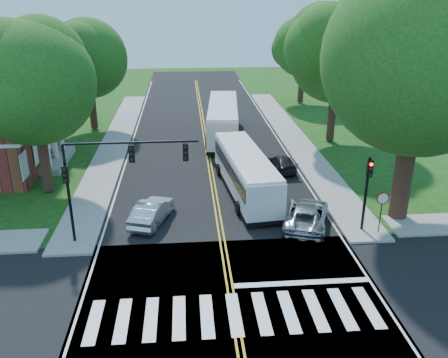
{
  "coord_description": "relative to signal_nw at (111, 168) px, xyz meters",
  "views": [
    {
      "loc": [
        -1.88,
        -17.32,
        13.1
      ],
      "look_at": [
        0.38,
        9.37,
        2.4
      ],
      "focal_mm": 38.0,
      "sensor_mm": 36.0,
      "label": 1
    }
  ],
  "objects": [
    {
      "name": "edge_line_w",
      "position": [
        -0.94,
        15.57,
        -4.36
      ],
      "size": [
        0.12,
        70.0,
        0.01
      ],
      "primitive_type": "cube",
      "color": "silver",
      "rests_on": "road"
    },
    {
      "name": "bus_follow",
      "position": [
        7.56,
        19.85,
        -2.66
      ],
      "size": [
        3.85,
        12.66,
        3.23
      ],
      "rotation": [
        0.0,
        0.0,
        3.05
      ],
      "color": "silver",
      "rests_on": "road"
    },
    {
      "name": "stop_sign",
      "position": [
        14.86,
        -0.45,
        -2.35
      ],
      "size": [
        0.76,
        0.08,
        2.53
      ],
      "color": "black",
      "rests_on": "ground"
    },
    {
      "name": "tree_east_mid",
      "position": [
        17.36,
        17.57,
        3.48
      ],
      "size": [
        8.4,
        8.4,
        11.93
      ],
      "color": "#362015",
      "rests_on": "ground"
    },
    {
      "name": "signal_ne",
      "position": [
        14.06,
        0.01,
        -1.41
      ],
      "size": [
        0.3,
        0.46,
        4.4
      ],
      "color": "black",
      "rests_on": "ground"
    },
    {
      "name": "sidewalk_nw",
      "position": [
        -2.44,
        18.57,
        -4.3
      ],
      "size": [
        2.6,
        40.0,
        0.15
      ],
      "primitive_type": "cube",
      "color": "gray",
      "rests_on": "ground"
    },
    {
      "name": "center_line",
      "position": [
        5.86,
        15.57,
        -4.36
      ],
      "size": [
        0.36,
        70.0,
        0.01
      ],
      "primitive_type": "cube",
      "color": "gold",
      "rests_on": "road"
    },
    {
      "name": "signal_nw",
      "position": [
        0.0,
        0.0,
        0.0
      ],
      "size": [
        7.15,
        0.46,
        5.66
      ],
      "color": "black",
      "rests_on": "ground"
    },
    {
      "name": "hatchback",
      "position": [
        1.83,
        2.25,
        -3.66
      ],
      "size": [
        2.74,
        4.54,
        1.41
      ],
      "primitive_type": "imported",
      "rotation": [
        0.0,
        0.0,
        2.83
      ],
      "color": "#BBBDC2",
      "rests_on": "road"
    },
    {
      "name": "road",
      "position": [
        5.86,
        11.57,
        -4.37
      ],
      "size": [
        14.0,
        96.0,
        0.01
      ],
      "primitive_type": "cube",
      "color": "black",
      "rests_on": "ground"
    },
    {
      "name": "suv",
      "position": [
        10.99,
        1.04,
        -3.66
      ],
      "size": [
        3.89,
        5.6,
        1.42
      ],
      "primitive_type": "imported",
      "rotation": [
        0.0,
        0.0,
        2.81
      ],
      "color": "#A7A9AE",
      "rests_on": "road"
    },
    {
      "name": "ground",
      "position": [
        5.86,
        -6.43,
        -4.38
      ],
      "size": [
        140.0,
        140.0,
        0.0
      ],
      "primitive_type": "plane",
      "color": "#134411",
      "rests_on": "ground"
    },
    {
      "name": "tree_ne_big",
      "position": [
        16.86,
        1.57,
        5.24
      ],
      "size": [
        10.8,
        10.8,
        14.91
      ],
      "color": "#362015",
      "rests_on": "ground"
    },
    {
      "name": "tree_west_far",
      "position": [
        -5.14,
        23.57,
        2.62
      ],
      "size": [
        7.6,
        7.6,
        10.67
      ],
      "color": "#362015",
      "rests_on": "ground"
    },
    {
      "name": "crosswalk",
      "position": [
        5.86,
        -6.93,
        -4.36
      ],
      "size": [
        12.6,
        3.0,
        0.01
      ],
      "primitive_type": "cube",
      "color": "silver",
      "rests_on": "road"
    },
    {
      "name": "bus_lead",
      "position": [
        7.99,
        6.32,
        -2.86
      ],
      "size": [
        3.54,
        11.26,
        2.86
      ],
      "rotation": [
        0.0,
        0.0,
        3.24
      ],
      "color": "silver",
      "rests_on": "road"
    },
    {
      "name": "tree_east_far",
      "position": [
        18.36,
        33.57,
        2.48
      ],
      "size": [
        7.2,
        7.2,
        10.34
      ],
      "color": "#362015",
      "rests_on": "ground"
    },
    {
      "name": "stop_bar",
      "position": [
        9.36,
        -4.83,
        -4.36
      ],
      "size": [
        6.6,
        0.4,
        0.01
      ],
      "primitive_type": "cube",
      "color": "silver",
      "rests_on": "road"
    },
    {
      "name": "cross_road",
      "position": [
        5.86,
        -6.43,
        -4.37
      ],
      "size": [
        60.0,
        12.0,
        0.01
      ],
      "primitive_type": "cube",
      "color": "black",
      "rests_on": "ground"
    },
    {
      "name": "dark_sedan",
      "position": [
        11.44,
        10.51,
        -3.8
      ],
      "size": [
        1.89,
        4.02,
        1.13
      ],
      "primitive_type": "imported",
      "rotation": [
        0.0,
        0.0,
        3.22
      ],
      "color": "black",
      "rests_on": "road"
    },
    {
      "name": "tree_west_near",
      "position": [
        -5.64,
        7.57,
        3.15
      ],
      "size": [
        8.0,
        8.0,
        11.4
      ],
      "color": "#362015",
      "rests_on": "ground"
    },
    {
      "name": "edge_line_e",
      "position": [
        12.66,
        15.57,
        -4.36
      ],
      "size": [
        0.12,
        70.0,
        0.01
      ],
      "primitive_type": "cube",
      "color": "silver",
      "rests_on": "road"
    },
    {
      "name": "sidewalk_ne",
      "position": [
        14.16,
        18.57,
        -4.3
      ],
      "size": [
        2.6,
        40.0,
        0.15
      ],
      "primitive_type": "cube",
      "color": "gray",
      "rests_on": "ground"
    }
  ]
}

